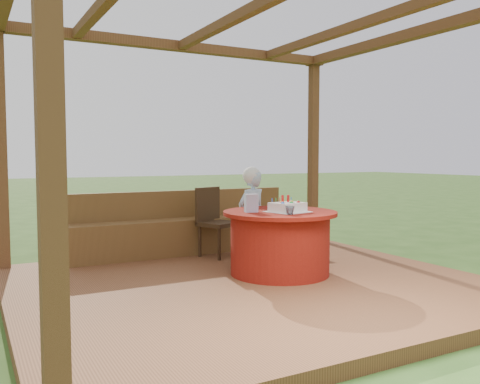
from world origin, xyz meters
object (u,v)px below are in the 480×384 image
object	(u,v)px
chair	(214,219)
birthday_cake	(288,207)
bench	(186,232)
gift_bag	(251,203)
elderly_woman	(252,213)
table	(280,242)
drinking_glass	(290,210)

from	to	relation	value
chair	birthday_cake	size ratio (longest dim) A/B	1.93
bench	gift_bag	world-z (taller)	gift_bag
bench	elderly_woman	size ratio (longest dim) A/B	2.66
gift_bag	table	bearing A→B (deg)	2.30
gift_bag	drinking_glass	xyz separation A→B (m)	(0.22, -0.39, -0.05)
bench	birthday_cake	bearing A→B (deg)	-75.02
gift_bag	elderly_woman	bearing A→B (deg)	73.75
elderly_woman	drinking_glass	world-z (taller)	elderly_woman
chair	birthday_cake	bearing A→B (deg)	-80.79
elderly_woman	chair	bearing A→B (deg)	112.84
gift_bag	drinking_glass	distance (m)	0.45
elderly_woman	table	bearing A→B (deg)	-93.40
bench	table	bearing A→B (deg)	-74.91
table	drinking_glass	size ratio (longest dim) A/B	13.05
birthday_cake	gift_bag	xyz separation A→B (m)	(-0.34, 0.17, 0.04)
elderly_woman	gift_bag	size ratio (longest dim) A/B	5.99
gift_bag	drinking_glass	world-z (taller)	gift_bag
bench	elderly_woman	xyz separation A→B (m)	(0.46, -0.90, 0.31)
table	birthday_cake	bearing A→B (deg)	-76.70
bench	chair	world-z (taller)	chair
drinking_glass	chair	bearing A→B (deg)	93.69
chair	birthday_cake	distance (m)	1.37
birthday_cake	drinking_glass	size ratio (longest dim) A/B	4.85
bench	gift_bag	size ratio (longest dim) A/B	15.97
chair	drinking_glass	bearing A→B (deg)	-86.31
drinking_glass	gift_bag	bearing A→B (deg)	119.96
table	birthday_cake	world-z (taller)	birthday_cake
drinking_glass	bench	bearing A→B (deg)	99.97
table	elderly_woman	distance (m)	0.72
birthday_cake	drinking_glass	distance (m)	0.25
chair	gift_bag	size ratio (longest dim) A/B	4.57
table	chair	world-z (taller)	chair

